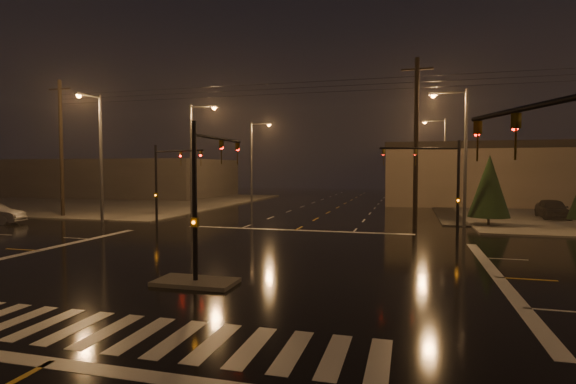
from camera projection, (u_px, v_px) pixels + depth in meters
The scene contains 20 objects.
ground at pixel (236, 262), 20.45m from camera, with size 140.00×140.00×0.00m, color black.
sidewalk_nw at pixel (104, 202), 57.21m from camera, with size 36.00×36.00×0.12m, color #494641.
median_island at pixel (196, 282), 16.59m from camera, with size 3.00×1.60×0.15m, color #494641.
crosswalk at pixel (108, 331), 11.78m from camera, with size 15.00×2.60×0.01m, color beige.
stop_bar_near at pixel (49, 363), 9.85m from camera, with size 16.00×0.50×0.01m, color beige.
stop_bar_far at pixel (295, 230), 31.05m from camera, with size 16.00×0.50×0.01m, color beige.
commercial_block at pixel (127, 178), 69.94m from camera, with size 30.00×18.00×5.60m, color #3C3635.
signal_mast_median at pixel (206, 182), 17.30m from camera, with size 0.25×4.59×6.00m.
signal_mast_ne at pixel (442, 176), 27.54m from camera, with size 4.84×1.86×6.00m.
signal_mast_nw at pixel (166, 175), 32.51m from camera, with size 4.84×1.86×6.00m.
signal_mast_se at pixel (558, 199), 8.19m from camera, with size 1.55×3.87×6.00m.
streetlight_1 at pixel (194, 152), 40.42m from camera, with size 2.77×0.32×10.00m.
streetlight_2 at pixel (254, 156), 55.84m from camera, with size 2.77×0.32×10.00m.
streetlight_3 at pixel (461, 147), 32.64m from camera, with size 2.77×0.32×10.00m.
streetlight_4 at pixel (442, 155), 51.92m from camera, with size 2.77×0.32×10.00m.
streetlight_5 at pixel (98, 149), 35.11m from camera, with size 0.32×2.77×10.00m.
utility_pole_0 at pixel (61, 147), 39.38m from camera, with size 2.20×0.32×12.00m.
utility_pole_1 at pixel (416, 142), 31.53m from camera, with size 2.20×0.32×12.00m.
conifer_0 at pixel (489, 186), 32.90m from camera, with size 2.94×2.94×5.29m.
car_parked at pixel (552, 209), 37.70m from camera, with size 2.04×5.06×1.72m, color black.
Camera 1 is at (7.60, -18.93, 4.27)m, focal length 28.00 mm.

